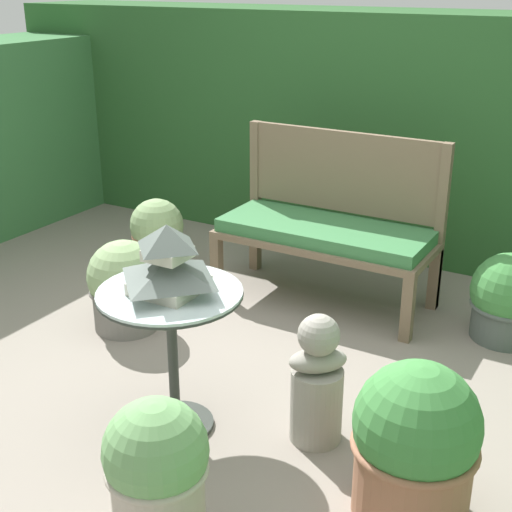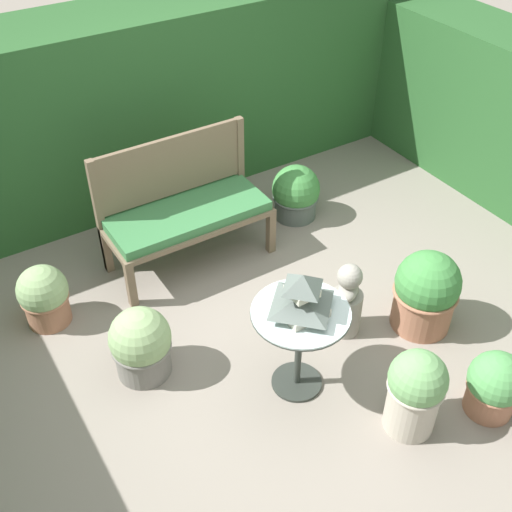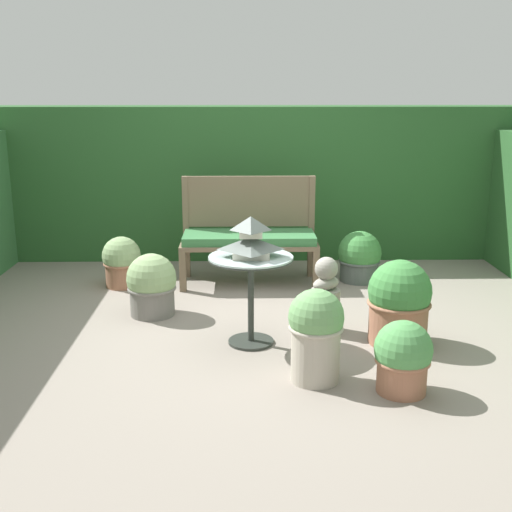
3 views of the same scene
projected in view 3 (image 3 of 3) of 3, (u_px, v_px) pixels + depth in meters
name	position (u px, v px, depth m)	size (l,w,h in m)	color
ground	(257.00, 327.00, 4.95)	(30.00, 30.00, 0.00)	gray
foliage_hedge_back	(252.00, 181.00, 7.07)	(6.40, 0.82, 1.61)	#285628
garden_bench	(249.00, 241.00, 5.97)	(1.27, 0.53, 0.49)	brown
bench_backrest	(249.00, 207.00, 6.14)	(1.27, 0.06, 0.99)	brown
patio_table	(251.00, 276.00, 4.51)	(0.60, 0.60, 0.65)	#2D332D
pagoda_birdhouse	(251.00, 240.00, 4.45)	(0.34, 0.34, 0.28)	beige
garden_bust	(326.00, 298.00, 4.81)	(0.27, 0.27, 0.58)	gray
potted_plant_bench_left	(122.00, 262.00, 5.93)	(0.35, 0.35, 0.47)	#9E664C
potted_plant_patio_mid	(359.00, 258.00, 6.11)	(0.41, 0.41, 0.48)	#4C5651
potted_plant_table_near	(403.00, 357.00, 3.83)	(0.35, 0.35, 0.45)	#9E664C
potted_plant_bench_right	(399.00, 303.00, 4.57)	(0.45, 0.45, 0.61)	#9E664C
potted_plant_table_far	(152.00, 286.00, 5.17)	(0.40, 0.40, 0.51)	slate
potted_plant_path_edge	(316.00, 333.00, 3.97)	(0.35, 0.35, 0.60)	#ADA393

